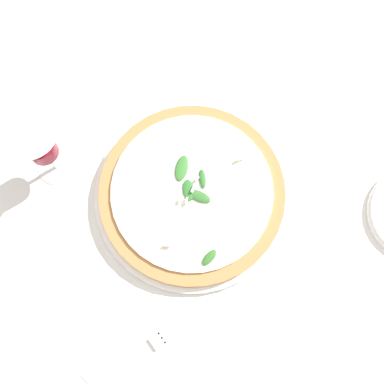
# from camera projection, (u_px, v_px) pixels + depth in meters

# --- Properties ---
(ground_plane) EXTENTS (6.00, 6.00, 0.00)m
(ground_plane) POSITION_uv_depth(u_px,v_px,m) (193.00, 190.00, 0.96)
(ground_plane) COLOR silver
(pizza_arugula_main) EXTENTS (0.35, 0.35, 0.05)m
(pizza_arugula_main) POSITION_uv_depth(u_px,v_px,m) (192.00, 194.00, 0.94)
(pizza_arugula_main) COLOR white
(pizza_arugula_main) RESTS_ON ground_plane
(wine_glass) EXTENTS (0.09, 0.09, 0.18)m
(wine_glass) POSITION_uv_depth(u_px,v_px,m) (38.00, 144.00, 0.85)
(wine_glass) COLOR white
(wine_glass) RESTS_ON ground_plane
(napkin) EXTENTS (0.13, 0.09, 0.01)m
(napkin) POSITION_uv_depth(u_px,v_px,m) (126.00, 365.00, 0.88)
(napkin) COLOR silver
(napkin) RESTS_ON ground_plane
(fork) EXTENTS (0.20, 0.07, 0.00)m
(fork) POSITION_uv_depth(u_px,v_px,m) (129.00, 362.00, 0.88)
(fork) COLOR silver
(fork) RESTS_ON ground_plane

